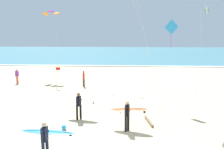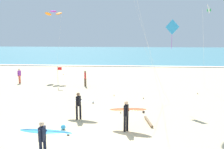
{
  "view_description": "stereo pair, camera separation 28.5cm",
  "coord_description": "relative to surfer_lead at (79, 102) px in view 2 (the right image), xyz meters",
  "views": [
    {
      "loc": [
        1.37,
        -11.34,
        5.24
      ],
      "look_at": [
        0.45,
        4.52,
        2.63
      ],
      "focal_mm": 39.51,
      "sensor_mm": 36.0,
      "label": 1
    },
    {
      "loc": [
        1.66,
        -11.32,
        5.24
      ],
      "look_at": [
        0.45,
        4.52,
        2.63
      ],
      "focal_mm": 39.51,
      "sensor_mm": 36.0,
      "label": 2
    }
  ],
  "objects": [
    {
      "name": "ground_plane",
      "position": [
        1.5,
        -3.33,
        -1.04
      ],
      "size": [
        160.0,
        160.0,
        0.0
      ],
      "primitive_type": "plane",
      "color": "#D1BA8E"
    },
    {
      "name": "ocean_water",
      "position": [
        1.5,
        55.27,
        -1.0
      ],
      "size": [
        160.0,
        60.0,
        0.08
      ],
      "primitive_type": "cube",
      "color": "teal",
      "rests_on": "ground"
    },
    {
      "name": "shoreline_foam",
      "position": [
        1.5,
        25.57,
        -0.96
      ],
      "size": [
        160.0,
        1.1,
        0.01
      ],
      "primitive_type": "cube",
      "color": "white",
      "rests_on": "ocean_water"
    },
    {
      "name": "surfer_lead",
      "position": [
        0.0,
        0.0,
        0.0
      ],
      "size": [
        2.05,
        1.1,
        1.71
      ],
      "color": "black",
      "rests_on": "ground"
    },
    {
      "name": "surfer_trailing",
      "position": [
        -0.46,
        -5.08,
        0.0
      ],
      "size": [
        2.38,
        0.95,
        1.71
      ],
      "color": "black",
      "rests_on": "ground"
    },
    {
      "name": "surfer_third",
      "position": [
        2.98,
        -1.67,
        0.0
      ],
      "size": [
        2.19,
        1.14,
        1.71
      ],
      "color": "black",
      "rests_on": "ground"
    },
    {
      "name": "kite_arc_violet_near",
      "position": [
        -6.06,
        14.71,
        6.67
      ],
      "size": [
        2.32,
        2.47,
        8.01
      ],
      "color": "orange",
      "rests_on": "ground"
    },
    {
      "name": "kite_delta_ivory_far",
      "position": [
        10.48,
        9.9,
        6.53
      ],
      "size": [
        1.79,
        3.4,
        8.11
      ],
      "color": "white",
      "rests_on": "ground"
    },
    {
      "name": "kite_diamond_cobalt_low",
      "position": [
        6.06,
        3.78,
        4.48
      ],
      "size": [
        2.37,
        1.71,
        6.29
      ],
      "color": "#2D99DB",
      "rests_on": "ground"
    },
    {
      "name": "bystander_purple_top",
      "position": [
        -8.8,
        10.67,
        -0.23
      ],
      "size": [
        0.28,
        0.47,
        1.59
      ],
      "color": "#D8593F",
      "rests_on": "ground"
    },
    {
      "name": "bystander_red_top",
      "position": [
        -1.42,
        9.61,
        -0.23
      ],
      "size": [
        0.25,
        0.49,
        1.59
      ],
      "color": "#4C3D2D",
      "rests_on": "ground"
    },
    {
      "name": "lifeguard_flag",
      "position": [
        -3.96,
        8.82,
        0.22
      ],
      "size": [
        0.45,
        0.05,
        2.1
      ],
      "color": "silver",
      "rests_on": "ground"
    },
    {
      "name": "beach_ball",
      "position": [
        -0.55,
        -1.88,
        -0.9
      ],
      "size": [
        0.28,
        0.28,
        0.28
      ],
      "primitive_type": "sphere",
      "color": "#2D99DB",
      "rests_on": "ground"
    },
    {
      "name": "driftwood_log",
      "position": [
        4.26,
        -0.46,
        -0.96
      ],
      "size": [
        0.44,
        1.69,
        0.16
      ],
      "primitive_type": "cylinder",
      "rotation": [
        0.0,
        1.57,
        4.88
      ],
      "color": "#846B4C",
      "rests_on": "ground"
    }
  ]
}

